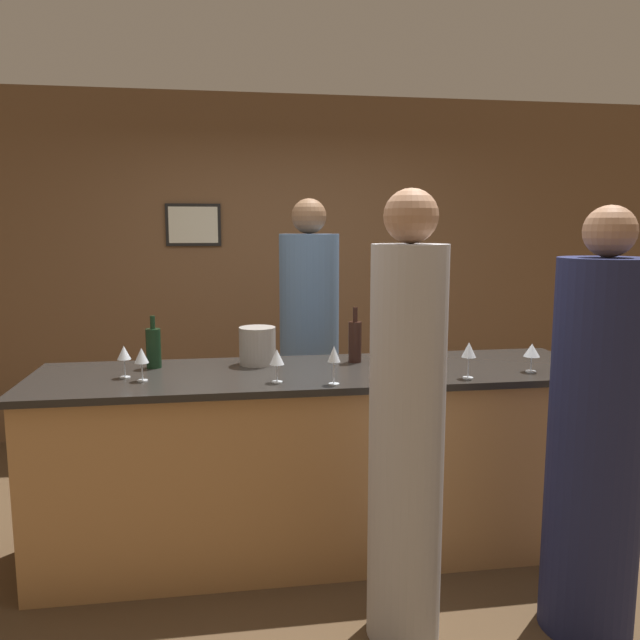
# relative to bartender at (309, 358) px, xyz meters

# --- Properties ---
(ground_plane) EXTENTS (14.00, 14.00, 0.00)m
(ground_plane) POSITION_rel_bartender_xyz_m (-0.06, -0.80, -0.88)
(ground_plane) COLOR #4C3823
(back_wall) EXTENTS (8.00, 0.08, 2.80)m
(back_wall) POSITION_rel_bartender_xyz_m (-0.06, 1.28, 0.52)
(back_wall) COLOR brown
(back_wall) RESTS_ON ground_plane
(bar_counter) EXTENTS (2.92, 0.79, 0.99)m
(bar_counter) POSITION_rel_bartender_xyz_m (-0.06, -0.80, -0.39)
(bar_counter) COLOR #B27F4C
(bar_counter) RESTS_ON ground_plane
(bartender) EXTENTS (0.38, 0.38, 1.91)m
(bartender) POSITION_rel_bartender_xyz_m (0.00, 0.00, 0.00)
(bartender) COLOR #4C6B93
(bartender) RESTS_ON ground_plane
(guest_0) EXTENTS (0.31, 0.31, 1.87)m
(guest_0) POSITION_rel_bartender_xyz_m (0.19, -1.57, 0.00)
(guest_0) COLOR #B2B2B7
(guest_0) RESTS_ON ground_plane
(guest_1) EXTENTS (0.39, 0.39, 1.81)m
(guest_1) POSITION_rel_bartender_xyz_m (0.98, -1.66, -0.05)
(guest_1) COLOR #1E234C
(guest_1) RESTS_ON ground_plane
(wine_bottle_0) EXTENTS (0.08, 0.08, 0.28)m
(wine_bottle_0) POSITION_rel_bartender_xyz_m (-0.92, -0.61, 0.21)
(wine_bottle_0) COLOR black
(wine_bottle_0) RESTS_ON bar_counter
(wine_bottle_1) EXTENTS (0.07, 0.07, 0.31)m
(wine_bottle_1) POSITION_rel_bartender_xyz_m (0.17, -0.63, 0.22)
(wine_bottle_1) COLOR black
(wine_bottle_1) RESTS_ON bar_counter
(ice_bucket) EXTENTS (0.20, 0.20, 0.20)m
(ice_bucket) POSITION_rel_bartender_xyz_m (-0.37, -0.61, 0.20)
(ice_bucket) COLOR #9E9993
(ice_bucket) RESTS_ON bar_counter
(wine_glass_0) EXTENTS (0.07, 0.07, 0.17)m
(wine_glass_0) POSITION_rel_bartender_xyz_m (1.12, -1.11, 0.23)
(wine_glass_0) COLOR silver
(wine_glass_0) RESTS_ON bar_counter
(wine_glass_1) EXTENTS (0.07, 0.07, 0.16)m
(wine_glass_1) POSITION_rel_bartender_xyz_m (-0.30, -1.03, 0.22)
(wine_glass_1) COLOR silver
(wine_glass_1) RESTS_ON bar_counter
(wine_glass_2) EXTENTS (0.07, 0.07, 0.16)m
(wine_glass_2) POSITION_rel_bartender_xyz_m (-1.03, -0.82, 0.22)
(wine_glass_2) COLOR silver
(wine_glass_2) RESTS_ON bar_counter
(wine_glass_3) EXTENTS (0.06, 0.06, 0.19)m
(wine_glass_3) POSITION_rel_bartender_xyz_m (-0.03, -1.11, 0.24)
(wine_glass_3) COLOR silver
(wine_glass_3) RESTS_ON bar_counter
(wine_glass_4) EXTENTS (0.07, 0.07, 0.16)m
(wine_glass_4) POSITION_rel_bartender_xyz_m (-0.94, -0.91, 0.22)
(wine_glass_4) COLOR silver
(wine_glass_4) RESTS_ON bar_counter
(wine_glass_5) EXTENTS (0.07, 0.07, 0.18)m
(wine_glass_5) POSITION_rel_bartender_xyz_m (0.64, -1.09, 0.24)
(wine_glass_5) COLOR silver
(wine_glass_5) RESTS_ON bar_counter
(wine_glass_6) EXTENTS (0.08, 0.08, 0.15)m
(wine_glass_6) POSITION_rel_bartender_xyz_m (1.02, -1.01, 0.21)
(wine_glass_6) COLOR silver
(wine_glass_6) RESTS_ON bar_counter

